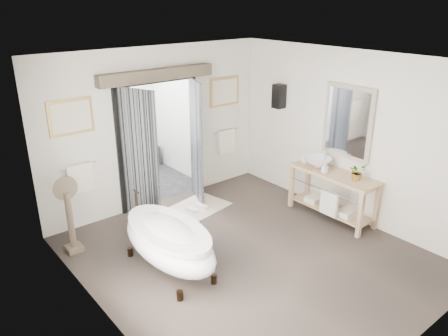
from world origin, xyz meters
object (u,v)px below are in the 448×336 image
(rug, at_px, (196,208))
(vanity, at_px, (332,191))
(clawfoot_tub, at_px, (169,241))
(basin, at_px, (318,162))

(rug, bearing_deg, vanity, -47.31)
(clawfoot_tub, height_order, rug, clawfoot_tub)
(basin, bearing_deg, clawfoot_tub, 169.87)
(vanity, distance_m, basin, 0.57)
(vanity, bearing_deg, rug, 132.69)
(clawfoot_tub, xyz_separation_m, vanity, (3.06, -0.46, 0.05))
(vanity, xyz_separation_m, rug, (-1.65, 1.79, -0.50))
(basin, bearing_deg, rug, 131.22)
(vanity, bearing_deg, basin, 87.36)
(clawfoot_tub, bearing_deg, basin, -1.64)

